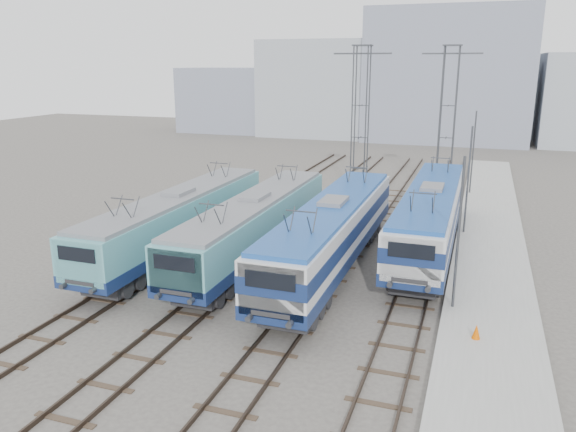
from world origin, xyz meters
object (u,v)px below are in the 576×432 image
(locomotive_far_left, at_px, (178,218))
(catenary_tower_west, at_px, (360,116))
(mast_front, at_px, (458,237))
(locomotive_center_right, at_px, (332,230))
(mast_mid, at_px, (468,183))
(locomotive_center_left, at_px, (254,223))
(safety_cone, at_px, (476,332))
(mast_rear, at_px, (473,154))
(locomotive_far_right, at_px, (430,213))
(catenary_tower_east, at_px, (448,117))

(locomotive_far_left, distance_m, catenary_tower_west, 18.84)
(mast_front, bearing_deg, catenary_tower_west, 113.27)
(locomotive_far_left, relative_size, locomotive_center_right, 0.95)
(locomotive_far_left, xyz_separation_m, mast_mid, (15.35, 9.01, 1.32))
(catenary_tower_west, bearing_deg, mast_front, -66.73)
(locomotive_center_left, xyz_separation_m, safety_cone, (11.88, -6.21, -1.58))
(locomotive_far_left, xyz_separation_m, mast_front, (15.35, -2.99, 1.32))
(locomotive_center_left, distance_m, mast_rear, 23.33)
(locomotive_center_left, relative_size, locomotive_far_right, 0.95)
(locomotive_far_left, bearing_deg, mast_rear, 53.85)
(locomotive_center_left, relative_size, mast_front, 2.49)
(locomotive_far_right, height_order, catenary_tower_west, catenary_tower_west)
(catenary_tower_east, distance_m, safety_cone, 25.73)
(locomotive_far_right, xyz_separation_m, mast_rear, (1.85, 15.80, 1.16))
(mast_rear, xyz_separation_m, safety_cone, (1.03, -26.82, -2.91))
(safety_cone, bearing_deg, locomotive_center_right, 141.50)
(mast_front, bearing_deg, locomotive_far_right, 102.72)
(locomotive_far_left, xyz_separation_m, locomotive_center_right, (9.00, 0.07, 0.16))
(locomotive_center_right, xyz_separation_m, safety_cone, (7.38, -5.87, -1.74))
(locomotive_center_right, bearing_deg, locomotive_far_left, -179.57)
(locomotive_center_left, xyz_separation_m, catenary_tower_west, (2.25, 16.61, 4.47))
(locomotive_far_left, xyz_separation_m, catenary_tower_west, (6.75, 17.01, 4.46))
(locomotive_center_right, height_order, locomotive_far_right, locomotive_far_right)
(locomotive_center_right, distance_m, locomotive_far_right, 6.83)
(locomotive_far_right, height_order, catenary_tower_east, catenary_tower_east)
(safety_cone, bearing_deg, locomotive_center_left, 152.42)
(mast_front, bearing_deg, safety_cone, -69.86)
(locomotive_center_right, distance_m, safety_cone, 9.59)
(mast_front, relative_size, mast_mid, 1.00)
(safety_cone, bearing_deg, locomotive_far_right, 104.67)
(locomotive_center_left, height_order, safety_cone, locomotive_center_left)
(locomotive_center_left, xyz_separation_m, mast_mid, (10.85, 8.61, 1.32))
(catenary_tower_west, relative_size, catenary_tower_east, 1.00)
(mast_rear, bearing_deg, catenary_tower_west, -155.06)
(locomotive_far_left, xyz_separation_m, catenary_tower_east, (13.25, 19.01, 4.46))
(locomotive_far_left, bearing_deg, mast_mid, 30.42)
(mast_mid, height_order, mast_rear, same)
(mast_mid, relative_size, mast_rear, 1.00)
(safety_cone, bearing_deg, mast_mid, 93.99)
(locomotive_center_right, xyz_separation_m, mast_front, (6.35, -3.06, 1.16))
(locomotive_far_left, height_order, catenary_tower_east, catenary_tower_east)
(mast_rear, bearing_deg, locomotive_far_left, -126.15)
(catenary_tower_west, xyz_separation_m, mast_mid, (8.60, -8.00, -3.14))
(locomotive_center_right, xyz_separation_m, locomotive_far_right, (4.50, 5.14, 0.00))
(mast_rear, bearing_deg, locomotive_center_right, -106.87)
(locomotive_center_right, relative_size, mast_mid, 2.62)
(mast_front, xyz_separation_m, safety_cone, (1.03, -2.82, -2.91))
(catenary_tower_east, relative_size, safety_cone, 20.52)
(safety_cone, bearing_deg, catenary_tower_east, 97.19)
(locomotive_center_left, xyz_separation_m, locomotive_far_right, (9.00, 4.81, 0.16))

